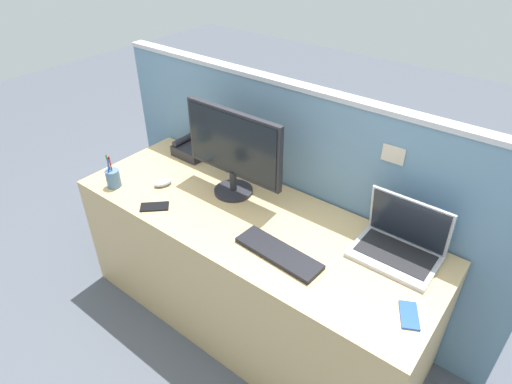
% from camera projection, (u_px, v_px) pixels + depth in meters
% --- Properties ---
extents(ground_plane, '(10.00, 10.00, 0.00)m').
position_uv_depth(ground_plane, '(251.00, 316.00, 2.52)').
color(ground_plane, '#4C515B').
extents(desk, '(1.88, 0.68, 0.72)m').
position_uv_depth(desk, '(250.00, 271.00, 2.32)').
color(desk, tan).
rests_on(desk, ground_plane).
extents(cubicle_divider, '(2.37, 0.08, 1.28)m').
position_uv_depth(cubicle_divider, '(293.00, 195.00, 2.40)').
color(cubicle_divider, '#6084A3').
rests_on(cubicle_divider, ground_plane).
extents(desktop_monitor, '(0.58, 0.20, 0.46)m').
position_uv_depth(desktop_monitor, '(233.00, 148.00, 2.15)').
color(desktop_monitor, '#232328').
rests_on(desktop_monitor, desk).
extents(laptop, '(0.35, 0.25, 0.26)m').
position_uv_depth(laptop, '(401.00, 241.00, 1.86)').
color(laptop, '#B2B5BC').
rests_on(laptop, desk).
extents(desk_phone, '(0.20, 0.18, 0.10)m').
position_uv_depth(desk_phone, '(192.00, 149.00, 2.61)').
color(desk_phone, '#232328').
rests_on(desk_phone, desk).
extents(keyboard_main, '(0.41, 0.15, 0.02)m').
position_uv_depth(keyboard_main, '(279.00, 253.00, 1.88)').
color(keyboard_main, black).
rests_on(keyboard_main, desk).
extents(computer_mouse_right_hand, '(0.09, 0.11, 0.03)m').
position_uv_depth(computer_mouse_right_hand, '(163.00, 183.00, 2.34)').
color(computer_mouse_right_hand, '#9EA0A8').
rests_on(computer_mouse_right_hand, desk).
extents(pen_cup, '(0.07, 0.07, 0.19)m').
position_uv_depth(pen_cup, '(113.00, 178.00, 2.31)').
color(pen_cup, '#4C7093').
rests_on(pen_cup, desk).
extents(cell_phone_black_slab, '(0.15, 0.15, 0.01)m').
position_uv_depth(cell_phone_black_slab, '(155.00, 207.00, 2.18)').
color(cell_phone_black_slab, black).
rests_on(cell_phone_black_slab, desk).
extents(cell_phone_blue_case, '(0.12, 0.15, 0.01)m').
position_uv_depth(cell_phone_blue_case, '(409.00, 315.00, 1.61)').
color(cell_phone_blue_case, blue).
rests_on(cell_phone_blue_case, desk).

